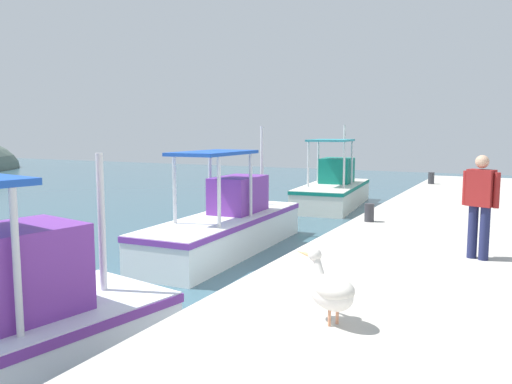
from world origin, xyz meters
TOP-DOWN VIEW (x-y plane):
  - fishing_boat_third at (2.59, 2.77)m, footprint 6.02×1.91m
  - fishing_boat_fourth at (11.08, 2.86)m, footprint 5.71×2.52m
  - pelican at (-2.83, -1.75)m, footprint 0.64×0.94m
  - fisherman_standing at (1.12, -3.02)m, footprint 0.37×0.59m
  - mooring_bollard_second at (3.85, -0.45)m, footprint 0.23×0.23m
  - mooring_bollard_third at (13.73, -0.45)m, footprint 0.25×0.25m

SIDE VIEW (x-z plane):
  - fishing_boat_third at x=2.59m, z-range -0.90..2.20m
  - fishing_boat_fourth at x=11.08m, z-range -0.95..2.27m
  - mooring_bollard_second at x=3.85m, z-range 0.80..1.24m
  - mooring_bollard_third at x=13.73m, z-range 0.80..1.28m
  - pelican at x=-2.83m, z-range 0.79..1.61m
  - fisherman_standing at x=1.12m, z-range 0.90..2.66m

